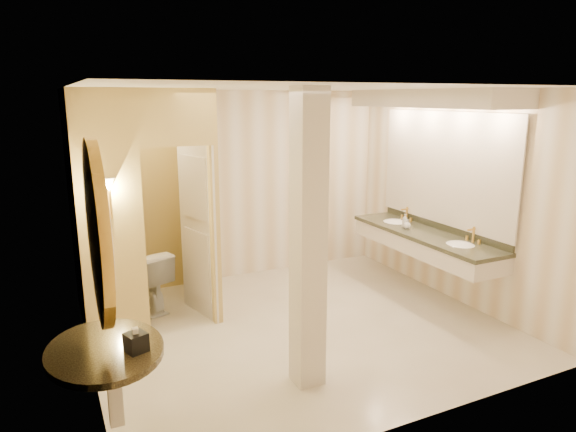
# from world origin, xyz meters

# --- Properties ---
(floor) EXTENTS (4.50, 4.50, 0.00)m
(floor) POSITION_xyz_m (0.00, 0.00, 0.00)
(floor) COLOR beige
(floor) RESTS_ON ground
(ceiling) EXTENTS (4.50, 4.50, 0.00)m
(ceiling) POSITION_xyz_m (0.00, 0.00, 2.70)
(ceiling) COLOR white
(ceiling) RESTS_ON wall_back
(wall_back) EXTENTS (4.50, 0.02, 2.70)m
(wall_back) POSITION_xyz_m (0.00, 2.00, 1.35)
(wall_back) COLOR white
(wall_back) RESTS_ON floor
(wall_front) EXTENTS (4.50, 0.02, 2.70)m
(wall_front) POSITION_xyz_m (0.00, -2.00, 1.35)
(wall_front) COLOR white
(wall_front) RESTS_ON floor
(wall_left) EXTENTS (0.02, 4.00, 2.70)m
(wall_left) POSITION_xyz_m (-2.25, 0.00, 1.35)
(wall_left) COLOR white
(wall_left) RESTS_ON floor
(wall_right) EXTENTS (0.02, 4.00, 2.70)m
(wall_right) POSITION_xyz_m (2.25, 0.00, 1.35)
(wall_right) COLOR white
(wall_right) RESTS_ON floor
(toilet_closet) EXTENTS (1.50, 1.55, 2.70)m
(toilet_closet) POSITION_xyz_m (-1.12, 0.97, 1.39)
(toilet_closet) COLOR #DECD74
(toilet_closet) RESTS_ON floor
(wall_sconce) EXTENTS (0.14, 0.14, 0.42)m
(wall_sconce) POSITION_xyz_m (-1.93, 0.43, 1.73)
(wall_sconce) COLOR gold
(wall_sconce) RESTS_ON toilet_closet
(vanity) EXTENTS (0.75, 2.56, 2.09)m
(vanity) POSITION_xyz_m (1.98, 0.18, 1.63)
(vanity) COLOR beige
(vanity) RESTS_ON floor
(console_shelf) EXTENTS (1.01, 1.01, 1.96)m
(console_shelf) POSITION_xyz_m (-2.21, -1.35, 1.34)
(console_shelf) COLOR black
(console_shelf) RESTS_ON floor
(pillar) EXTENTS (0.26, 0.26, 2.70)m
(pillar) POSITION_xyz_m (-0.45, -1.06, 1.35)
(pillar) COLOR beige
(pillar) RESTS_ON floor
(tissue_box) EXTENTS (0.17, 0.17, 0.13)m
(tissue_box) POSITION_xyz_m (-2.04, -1.50, 0.94)
(tissue_box) COLOR black
(tissue_box) RESTS_ON console_shelf
(toilet) EXTENTS (0.66, 0.86, 0.78)m
(toilet) POSITION_xyz_m (-1.50, 1.27, 0.39)
(toilet) COLOR white
(toilet) RESTS_ON floor
(soap_bottle_a) EXTENTS (0.07, 0.07, 0.12)m
(soap_bottle_a) POSITION_xyz_m (1.88, 0.51, 0.93)
(soap_bottle_a) COLOR beige
(soap_bottle_a) RESTS_ON vanity
(soap_bottle_b) EXTENTS (0.11, 0.11, 0.13)m
(soap_bottle_b) POSITION_xyz_m (1.85, 0.43, 0.94)
(soap_bottle_b) COLOR silver
(soap_bottle_b) RESTS_ON vanity
(soap_bottle_c) EXTENTS (0.09, 0.09, 0.18)m
(soap_bottle_c) POSITION_xyz_m (1.87, 0.51, 0.97)
(soap_bottle_c) COLOR #C6B28C
(soap_bottle_c) RESTS_ON vanity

